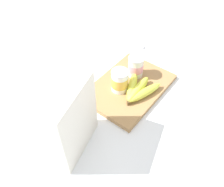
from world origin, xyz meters
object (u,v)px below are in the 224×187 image
object	(u,v)px
yogurt_cup_front	(120,81)
banana_bunch	(138,89)
cutting_board	(129,87)
cereal_box	(71,122)
spoon	(144,50)
yogurt_cup_back	(136,67)

from	to	relation	value
yogurt_cup_front	banana_bunch	size ratio (longest dim) A/B	0.56
cutting_board	yogurt_cup_front	distance (m)	0.07
cereal_box	yogurt_cup_front	bearing A→B (deg)	170.45
cereal_box	banana_bunch	xyz separation A→B (m)	(0.32, -0.04, -0.09)
cereal_box	spoon	xyz separation A→B (m)	(0.59, 0.10, -0.13)
yogurt_cup_back	banana_bunch	bearing A→B (deg)	-139.77
yogurt_cup_back	cutting_board	bearing A→B (deg)	-165.02
yogurt_cup_front	cereal_box	bearing A→B (deg)	-174.16
yogurt_cup_front	banana_bunch	distance (m)	0.08
spoon	yogurt_cup_front	bearing A→B (deg)	-166.73
cutting_board	yogurt_cup_back	xyz separation A→B (m)	(0.07, 0.02, 0.05)
cereal_box	spoon	distance (m)	0.61
yogurt_cup_front	cutting_board	bearing A→B (deg)	-27.99
cereal_box	yogurt_cup_front	size ratio (longest dim) A/B	2.85
cutting_board	cereal_box	world-z (taller)	cereal_box
cereal_box	spoon	size ratio (longest dim) A/B	2.12
cutting_board	yogurt_cup_back	world-z (taller)	yogurt_cup_back
cutting_board	cereal_box	xyz separation A→B (m)	(-0.33, -0.01, 0.12)
yogurt_cup_front	yogurt_cup_back	distance (m)	0.11
cereal_box	yogurt_cup_front	world-z (taller)	cereal_box
yogurt_cup_front	spoon	bearing A→B (deg)	13.27
cereal_box	yogurt_cup_front	xyz separation A→B (m)	(0.29, 0.03, -0.07)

